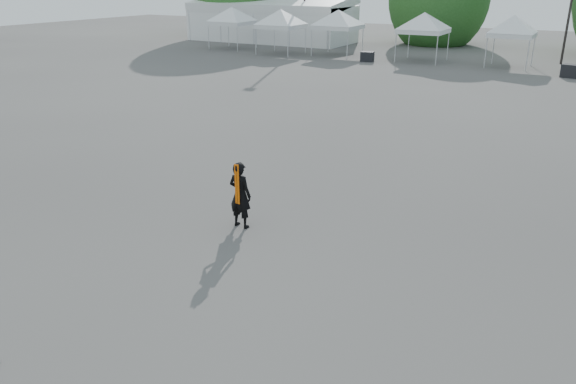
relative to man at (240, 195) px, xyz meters
The scene contains 10 objects.
ground 1.77m from the man, 46.50° to the left, with size 120.00×120.00×0.00m, color #474442.
marquee 41.77m from the man, 120.06° to the left, with size 15.00×6.25×4.23m.
tent_a 36.04m from the man, 124.99° to the left, with size 4.30×4.30×3.88m.
tent_b 32.42m from the man, 118.45° to the left, with size 4.28×4.28×3.88m.
tent_c 32.07m from the man, 110.69° to the left, with size 4.41×4.41×3.88m.
tent_d 30.27m from the man, 98.98° to the left, with size 4.37×4.37×3.88m.
tent_e 30.01m from the man, 87.81° to the left, with size 3.90×3.90×3.88m.
man is the anchor object (origin of this frame).
crate_west 28.95m from the man, 106.02° to the left, with size 0.88×0.68×0.68m, color black.
crate_mid 27.87m from the man, 79.47° to the left, with size 0.99×0.77×0.77m, color black.
Camera 1 is at (5.90, -11.24, 5.56)m, focal length 35.00 mm.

